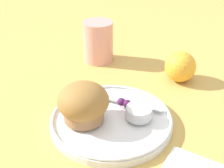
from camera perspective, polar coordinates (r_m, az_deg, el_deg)
name	(u,v)px	position (r m, az deg, el deg)	size (l,w,h in m)	color
ground_plane	(121,121)	(0.63, 1.68, -6.80)	(3.00, 3.00, 0.00)	tan
plate	(111,120)	(0.61, -0.11, -6.61)	(0.24, 0.24, 0.02)	white
muffin	(83,103)	(0.58, -5.26, -3.52)	(0.10, 0.10, 0.07)	#9E7047
cream_ramekin	(139,112)	(0.60, 4.95, -5.10)	(0.05, 0.05, 0.02)	silver
berry_pair	(125,103)	(0.63, 2.35, -3.49)	(0.03, 0.02, 0.02)	#4C194C
butter_knife	(121,101)	(0.65, 1.71, -3.07)	(0.18, 0.04, 0.00)	#B7B7BC
orange_fruit	(180,67)	(0.76, 12.38, 3.11)	(0.07, 0.07, 0.07)	#F4A82D
juice_glass	(98,42)	(0.84, -2.54, 7.77)	(0.08, 0.08, 0.11)	#E5998C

